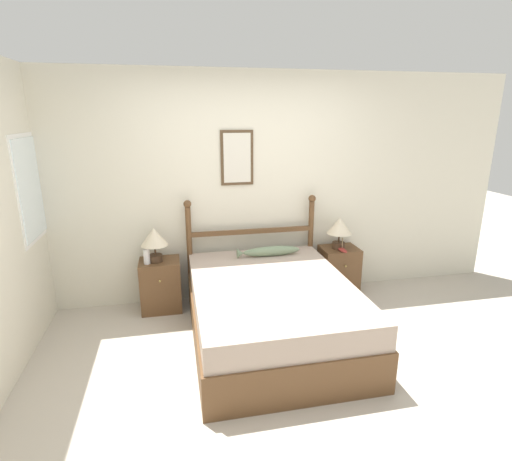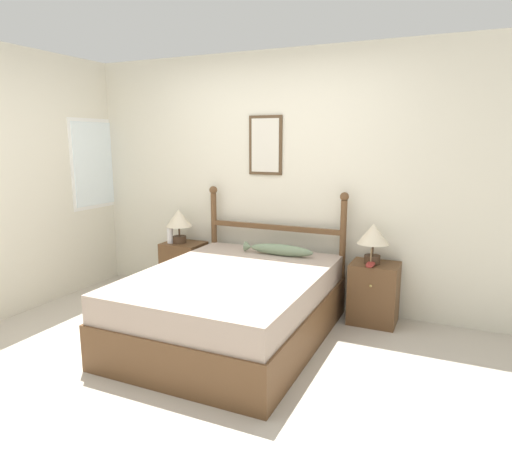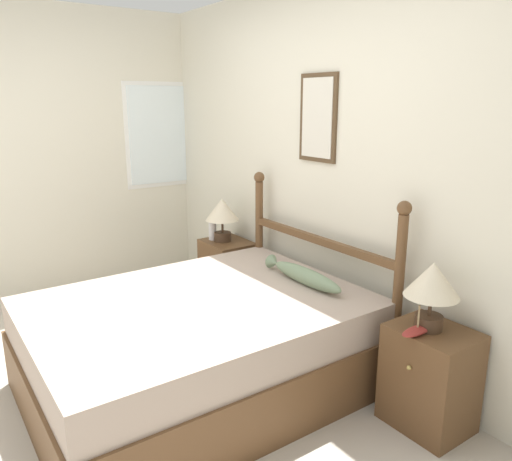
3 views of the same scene
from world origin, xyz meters
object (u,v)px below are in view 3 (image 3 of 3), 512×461
at_px(nightstand_right, 430,378).
at_px(fish_pillow, 303,275).
at_px(bottle, 213,229).
at_px(model_boat, 417,330).
at_px(table_lamp_left, 222,212).
at_px(nightstand_left, 228,273).
at_px(table_lamp_right, 432,284).
at_px(bed, 199,345).

relative_size(nightstand_right, fish_pillow, 0.81).
distance_m(bottle, model_boat, 2.18).
bearing_deg(nightstand_right, table_lamp_left, -179.36).
height_order(nightstand_left, table_lamp_left, table_lamp_left).
distance_m(table_lamp_left, table_lamp_right, 2.08).
distance_m(bed, nightstand_left, 1.34).
bearing_deg(bottle, nightstand_right, 1.86).
height_order(bed, fish_pillow, fish_pillow).
relative_size(table_lamp_right, model_boat, 1.63).
xyz_separation_m(bed, table_lamp_left, (-1.07, 0.83, 0.53)).
bearing_deg(fish_pillow, bottle, 176.66).
relative_size(table_lamp_left, bottle, 1.79).
xyz_separation_m(nightstand_left, table_lamp_left, (-0.03, -0.02, 0.54)).
height_order(table_lamp_right, bottle, table_lamp_right).
bearing_deg(nightstand_left, bottle, -149.30).
bearing_deg(nightstand_right, bed, -140.74).
distance_m(table_lamp_right, bottle, 2.18).
distance_m(bed, table_lamp_left, 1.45).
relative_size(nightstand_right, table_lamp_left, 1.54).
distance_m(nightstand_left, table_lamp_right, 2.12).
bearing_deg(nightstand_right, nightstand_left, 180.00).
distance_m(table_lamp_right, fish_pillow, 0.90).
xyz_separation_m(nightstand_left, model_boat, (2.05, -0.11, 0.31)).
relative_size(bottle, model_boat, 0.91).
bearing_deg(table_lamp_right, table_lamp_left, -179.83).
bearing_deg(fish_pillow, bed, -101.43).
bearing_deg(model_boat, bed, -144.06).
bearing_deg(nightstand_left, bed, -39.26).
bearing_deg(bed, model_boat, 35.94).
height_order(table_lamp_left, fish_pillow, table_lamp_left).
xyz_separation_m(table_lamp_right, bottle, (-2.17, -0.05, -0.16)).
distance_m(bed, bottle, 1.44).
distance_m(bed, fish_pillow, 0.80).
distance_m(nightstand_right, model_boat, 0.33).
bearing_deg(nightstand_left, fish_pillow, -7.12).
bearing_deg(model_boat, fish_pillow, -177.71).
bearing_deg(bottle, nightstand_left, 30.70).
bearing_deg(model_boat, nightstand_left, 176.86).
relative_size(bed, model_boat, 8.63).
height_order(bed, model_boat, model_boat).
xyz_separation_m(bottle, model_boat, (2.17, -0.04, -0.07)).
height_order(table_lamp_left, model_boat, table_lamp_left).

